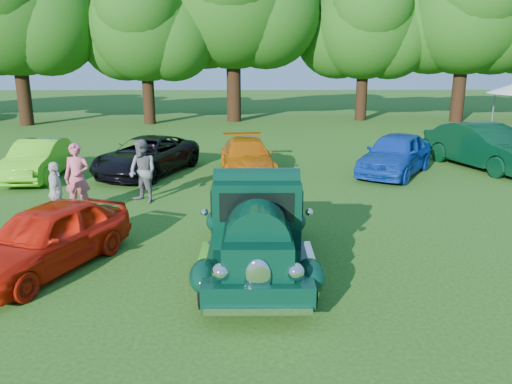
{
  "coord_description": "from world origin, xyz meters",
  "views": [
    {
      "loc": [
        0.68,
        -8.99,
        4.03
      ],
      "look_at": [
        0.78,
        1.98,
        1.1
      ],
      "focal_mm": 35.0,
      "sensor_mm": 36.0,
      "label": 1
    }
  ],
  "objects_px": {
    "back_car_green": "(485,147)",
    "spectator_white": "(56,193)",
    "hero_pickup": "(257,229)",
    "spectator_grey": "(143,171)",
    "spectator_pink": "(77,178)",
    "red_convertible": "(46,237)",
    "back_car_lime": "(38,160)",
    "back_car_black": "(147,156)",
    "back_car_orange": "(247,157)",
    "back_car_blue": "(395,154)"
  },
  "relations": [
    {
      "from": "back_car_black",
      "to": "back_car_orange",
      "type": "xyz_separation_m",
      "value": [
        3.61,
        -0.14,
        -0.03
      ]
    },
    {
      "from": "back_car_blue",
      "to": "spectator_pink",
      "type": "xyz_separation_m",
      "value": [
        -9.88,
        -4.44,
        0.19
      ]
    },
    {
      "from": "red_convertible",
      "to": "back_car_black",
      "type": "bearing_deg",
      "value": 110.8
    },
    {
      "from": "back_car_lime",
      "to": "back_car_black",
      "type": "distance_m",
      "value": 3.68
    },
    {
      "from": "back_car_blue",
      "to": "spectator_pink",
      "type": "distance_m",
      "value": 10.83
    },
    {
      "from": "spectator_grey",
      "to": "back_car_green",
      "type": "bearing_deg",
      "value": 58.01
    },
    {
      "from": "back_car_lime",
      "to": "spectator_grey",
      "type": "relative_size",
      "value": 2.2
    },
    {
      "from": "spectator_pink",
      "to": "hero_pickup",
      "type": "bearing_deg",
      "value": -42.93
    },
    {
      "from": "back_car_orange",
      "to": "spectator_pink",
      "type": "distance_m",
      "value": 6.36
    },
    {
      "from": "back_car_orange",
      "to": "spectator_grey",
      "type": "xyz_separation_m",
      "value": [
        -2.97,
        -3.59,
        0.28
      ]
    },
    {
      "from": "spectator_pink",
      "to": "red_convertible",
      "type": "bearing_deg",
      "value": -83.78
    },
    {
      "from": "hero_pickup",
      "to": "back_car_green",
      "type": "xyz_separation_m",
      "value": [
        8.73,
        9.34,
        0.01
      ]
    },
    {
      "from": "spectator_pink",
      "to": "back_car_black",
      "type": "bearing_deg",
      "value": 74.79
    },
    {
      "from": "hero_pickup",
      "to": "back_car_black",
      "type": "xyz_separation_m",
      "value": [
        -3.87,
        8.5,
        -0.16
      ]
    },
    {
      "from": "red_convertible",
      "to": "back_car_blue",
      "type": "xyz_separation_m",
      "value": [
        9.2,
        8.35,
        0.09
      ]
    },
    {
      "from": "back_car_orange",
      "to": "spectator_pink",
      "type": "relative_size",
      "value": 2.33
    },
    {
      "from": "back_car_black",
      "to": "red_convertible",
      "type": "bearing_deg",
      "value": -72.34
    },
    {
      "from": "back_car_orange",
      "to": "spectator_white",
      "type": "distance_m",
      "value": 7.23
    },
    {
      "from": "back_car_lime",
      "to": "back_car_blue",
      "type": "height_order",
      "value": "back_car_blue"
    },
    {
      "from": "back_car_black",
      "to": "spectator_grey",
      "type": "distance_m",
      "value": 3.79
    },
    {
      "from": "back_car_black",
      "to": "spectator_white",
      "type": "xyz_separation_m",
      "value": [
        -1.14,
        -5.58,
        0.12
      ]
    },
    {
      "from": "back_car_black",
      "to": "spectator_white",
      "type": "bearing_deg",
      "value": -82.22
    },
    {
      "from": "spectator_grey",
      "to": "back_car_black",
      "type": "bearing_deg",
      "value": 136.97
    },
    {
      "from": "back_car_green",
      "to": "spectator_grey",
      "type": "xyz_separation_m",
      "value": [
        -11.95,
        -4.56,
        0.08
      ]
    },
    {
      "from": "back_car_green",
      "to": "spectator_pink",
      "type": "relative_size",
      "value": 2.71
    },
    {
      "from": "back_car_blue",
      "to": "spectator_pink",
      "type": "height_order",
      "value": "spectator_pink"
    },
    {
      "from": "back_car_orange",
      "to": "back_car_blue",
      "type": "distance_m",
      "value": 5.33
    },
    {
      "from": "red_convertible",
      "to": "back_car_orange",
      "type": "relative_size",
      "value": 0.88
    },
    {
      "from": "back_car_lime",
      "to": "spectator_pink",
      "type": "distance_m",
      "value": 4.71
    },
    {
      "from": "back_car_black",
      "to": "back_car_green",
      "type": "height_order",
      "value": "back_car_green"
    },
    {
      "from": "back_car_green",
      "to": "spectator_white",
      "type": "xyz_separation_m",
      "value": [
        -13.74,
        -6.41,
        -0.05
      ]
    },
    {
      "from": "spectator_pink",
      "to": "back_car_blue",
      "type": "bearing_deg",
      "value": 20.53
    },
    {
      "from": "back_car_blue",
      "to": "spectator_white",
      "type": "bearing_deg",
      "value": -119.12
    },
    {
      "from": "back_car_black",
      "to": "spectator_grey",
      "type": "bearing_deg",
      "value": -60.79
    },
    {
      "from": "hero_pickup",
      "to": "spectator_grey",
      "type": "distance_m",
      "value": 5.76
    },
    {
      "from": "red_convertible",
      "to": "spectator_grey",
      "type": "bearing_deg",
      "value": 101.81
    },
    {
      "from": "spectator_pink",
      "to": "spectator_grey",
      "type": "bearing_deg",
      "value": 24.54
    },
    {
      "from": "back_car_lime",
      "to": "spectator_pink",
      "type": "relative_size",
      "value": 2.16
    },
    {
      "from": "spectator_white",
      "to": "back_car_orange",
      "type": "bearing_deg",
      "value": -59.71
    },
    {
      "from": "hero_pickup",
      "to": "back_car_lime",
      "type": "distance_m",
      "value": 10.81
    },
    {
      "from": "spectator_white",
      "to": "spectator_pink",
      "type": "bearing_deg",
      "value": -30.29
    },
    {
      "from": "hero_pickup",
      "to": "spectator_grey",
      "type": "xyz_separation_m",
      "value": [
        -3.22,
        4.78,
        0.09
      ]
    },
    {
      "from": "back_car_green",
      "to": "spectator_white",
      "type": "distance_m",
      "value": 15.16
    },
    {
      "from": "back_car_green",
      "to": "spectator_white",
      "type": "relative_size",
      "value": 3.24
    },
    {
      "from": "red_convertible",
      "to": "spectator_pink",
      "type": "relative_size",
      "value": 2.05
    },
    {
      "from": "spectator_grey",
      "to": "spectator_white",
      "type": "distance_m",
      "value": 2.58
    },
    {
      "from": "hero_pickup",
      "to": "spectator_pink",
      "type": "bearing_deg",
      "value": 140.73
    },
    {
      "from": "back_car_lime",
      "to": "spectator_pink",
      "type": "bearing_deg",
      "value": -57.48
    },
    {
      "from": "hero_pickup",
      "to": "back_car_black",
      "type": "relative_size",
      "value": 1.02
    },
    {
      "from": "hero_pickup",
      "to": "red_convertible",
      "type": "relative_size",
      "value": 1.26
    }
  ]
}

